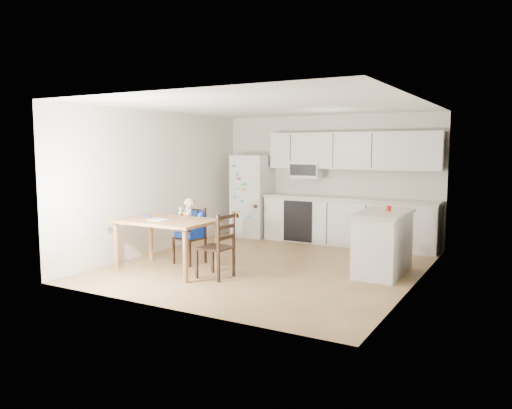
{
  "coord_description": "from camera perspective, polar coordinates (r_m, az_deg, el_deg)",
  "views": [
    {
      "loc": [
        3.62,
        -6.89,
        1.87
      ],
      "look_at": [
        0.02,
        -0.51,
        1.02
      ],
      "focal_mm": 35.0,
      "sensor_mm": 36.0,
      "label": 1
    }
  ],
  "objects": [
    {
      "name": "toddler_spoon",
      "position": [
        7.99,
        -12.38,
        -1.29
      ],
      "size": [
        0.12,
        0.06,
        0.02
      ],
      "primitive_type": "cylinder",
      "rotation": [
        0.0,
        1.57,
        0.35
      ],
      "color": "#0A2FC7",
      "rests_on": "dining_table"
    },
    {
      "name": "dining_table",
      "position": [
        7.62,
        -10.22,
        -2.48
      ],
      "size": [
        1.47,
        0.95,
        0.79
      ],
      "color": "olive",
      "rests_on": "ground"
    },
    {
      "name": "chair_booster",
      "position": [
        8.1,
        -7.41,
        -2.22
      ],
      "size": [
        0.45,
        0.45,
        1.06
      ],
      "rotation": [
        0.0,
        0.0,
        -0.14
      ],
      "color": "black",
      "rests_on": "ground"
    },
    {
      "name": "room",
      "position": [
        8.24,
        3.22,
        2.25
      ],
      "size": [
        4.52,
        5.01,
        2.51
      ],
      "color": "brown",
      "rests_on": "ground"
    },
    {
      "name": "red_cup",
      "position": [
        7.55,
        14.94,
        -0.45
      ],
      "size": [
        0.07,
        0.07,
        0.09
      ],
      "primitive_type": "cylinder",
      "color": "red",
      "rests_on": "kitchen_island"
    },
    {
      "name": "chair_side",
      "position": [
        7.12,
        -4.07,
        -4.22
      ],
      "size": [
        0.44,
        0.44,
        0.95
      ],
      "rotation": [
        0.0,
        0.0,
        -1.61
      ],
      "color": "black",
      "rests_on": "ground"
    },
    {
      "name": "kitchen_island",
      "position": [
        7.62,
        14.32,
        -4.21
      ],
      "size": [
        0.66,
        1.26,
        0.93
      ],
      "color": "silver",
      "rests_on": "ground"
    },
    {
      "name": "kitchen_run",
      "position": [
        9.7,
        10.47,
        0.6
      ],
      "size": [
        3.37,
        0.62,
        2.15
      ],
      "color": "silver",
      "rests_on": "ground"
    },
    {
      "name": "napkin",
      "position": [
        7.56,
        -11.05,
        -1.72
      ],
      "size": [
        0.27,
        0.23,
        0.01
      ],
      "primitive_type": "cube",
      "color": "silver",
      "rests_on": "dining_table"
    },
    {
      "name": "refrigerator",
      "position": [
        10.47,
        -0.37,
        0.99
      ],
      "size": [
        0.72,
        0.7,
        1.7
      ],
      "primitive_type": "cube",
      "color": "silver",
      "rests_on": "ground"
    }
  ]
}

